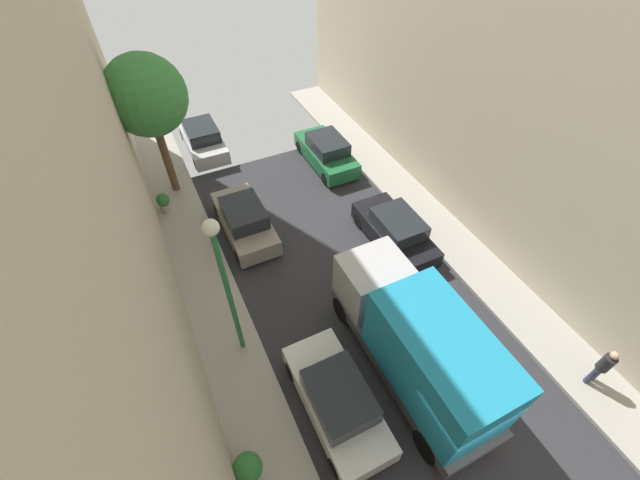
{
  "coord_description": "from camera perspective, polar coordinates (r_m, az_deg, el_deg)",
  "views": [
    {
      "loc": [
        -5.24,
        -1.51,
        12.52
      ],
      "look_at": [
        -0.23,
        8.81,
        0.5
      ],
      "focal_mm": 22.62,
      "sensor_mm": 36.0,
      "label": 1
    }
  ],
  "objects": [
    {
      "name": "street_tree_0",
      "position": [
        18.4,
        -23.37,
        18.15
      ],
      "size": [
        3.27,
        3.27,
        6.38
      ],
      "color": "brown",
      "rests_on": "sidewalk_left"
    },
    {
      "name": "ground",
      "position": [
        13.65,
        19.31,
        -26.11
      ],
      "size": [
        32.0,
        32.0,
        0.0
      ],
      "primitive_type": "plane",
      "color": "#2D2D33"
    },
    {
      "name": "parked_car_right_2",
      "position": [
        16.94,
        10.6,
        1.21
      ],
      "size": [
        1.78,
        4.2,
        1.57
      ],
      "color": "black",
      "rests_on": "ground"
    },
    {
      "name": "parked_car_left_4",
      "position": [
        22.98,
        -16.27,
        13.56
      ],
      "size": [
        1.78,
        4.2,
        1.57
      ],
      "color": "silver",
      "rests_on": "ground"
    },
    {
      "name": "parked_car_left_2",
      "position": [
        12.73,
        2.47,
        -21.69
      ],
      "size": [
        1.78,
        4.2,
        1.57
      ],
      "color": "white",
      "rests_on": "ground"
    },
    {
      "name": "sidewalk_right",
      "position": [
        16.18,
        33.29,
        -15.69
      ],
      "size": [
        2.0,
        44.0,
        0.15
      ],
      "primitive_type": "cube",
      "color": "#A8A399",
      "rests_on": "ground"
    },
    {
      "name": "potted_plant_2",
      "position": [
        12.31,
        -10.17,
        -29.23
      ],
      "size": [
        0.8,
        0.8,
        1.03
      ],
      "color": "#B2A899",
      "rests_on": "sidewalk_left"
    },
    {
      "name": "potted_plant_3",
      "position": [
        19.41,
        -21.26,
        5.04
      ],
      "size": [
        0.58,
        0.58,
        0.93
      ],
      "color": "#B2A899",
      "rests_on": "sidewalk_left"
    },
    {
      "name": "lamp_post",
      "position": [
        11.26,
        -13.47,
        -4.87
      ],
      "size": [
        0.44,
        0.44,
        5.85
      ],
      "color": "#26723F",
      "rests_on": "sidewalk_left"
    },
    {
      "name": "delivery_truck",
      "position": [
        12.63,
        13.71,
        -14.02
      ],
      "size": [
        2.26,
        6.6,
        3.38
      ],
      "color": "#4C4C51",
      "rests_on": "ground"
    },
    {
      "name": "parked_car_right_3",
      "position": [
        21.1,
        0.92,
        12.34
      ],
      "size": [
        1.78,
        4.2,
        1.57
      ],
      "color": "#1E6638",
      "rests_on": "ground"
    },
    {
      "name": "pedestrian",
      "position": [
        15.36,
        35.11,
        -14.43
      ],
      "size": [
        0.4,
        0.36,
        1.72
      ],
      "color": "#2D334C",
      "rests_on": "sidewalk_right"
    },
    {
      "name": "parked_car_left_3",
      "position": [
        17.42,
        -10.61,
        2.74
      ],
      "size": [
        1.78,
        4.2,
        1.57
      ],
      "color": "gray",
      "rests_on": "ground"
    }
  ]
}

